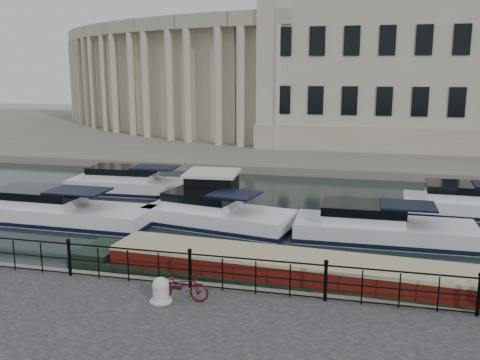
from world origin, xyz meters
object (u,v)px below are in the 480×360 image
Objects in this scene: harbour_hut at (212,195)px; bicycle at (181,285)px; narrowboat at (305,283)px; mooring_bollard at (161,290)px.

bicycle is at bearing -82.44° from harbour_hut.
narrowboat is at bearing -49.72° from bicycle.
harbour_hut reaches higher than bicycle.
mooring_bollard is at bearing 118.62° from bicycle.
harbour_hut reaches higher than mooring_bollard.
harbour_hut is at bearing 126.97° from narrowboat.
mooring_bollard is (-0.51, -0.25, -0.10)m from bicycle.
narrowboat is (3.72, 2.74, -0.52)m from mooring_bollard.
narrowboat is 4.46× the size of harbour_hut.
narrowboat is at bearing 36.43° from mooring_bollard.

